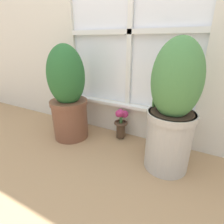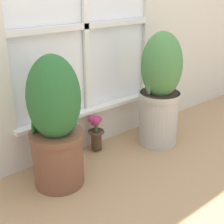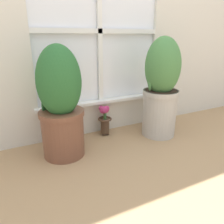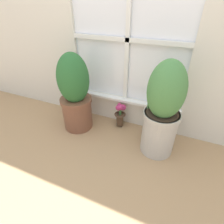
% 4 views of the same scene
% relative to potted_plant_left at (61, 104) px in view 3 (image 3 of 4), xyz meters
% --- Properties ---
extents(ground_plane, '(10.00, 10.00, 0.00)m').
position_rel_potted_plant_left_xyz_m(ground_plane, '(0.40, -0.33, -0.37)').
color(ground_plane, tan).
extents(potted_plant_left, '(0.30, 0.31, 0.76)m').
position_rel_potted_plant_left_xyz_m(potted_plant_left, '(0.00, 0.00, 0.00)').
color(potted_plant_left, brown).
rests_on(potted_plant_left, ground_plane).
extents(potted_plant_right, '(0.29, 0.29, 0.80)m').
position_rel_potted_plant_left_xyz_m(potted_plant_right, '(0.81, -0.02, 0.03)').
color(potted_plant_right, '#B7B2A8').
rests_on(potted_plant_right, ground_plane).
extents(flower_vase, '(0.12, 0.12, 0.26)m').
position_rel_potted_plant_left_xyz_m(flower_vase, '(0.39, 0.17, -0.22)').
color(flower_vase, '#473323').
rests_on(flower_vase, ground_plane).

